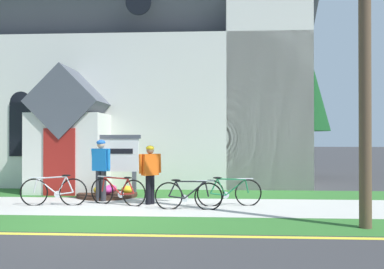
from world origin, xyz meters
name	(u,v)px	position (x,y,z in m)	size (l,w,h in m)	color
ground	(131,195)	(0.00, 4.00, 0.00)	(140.00, 140.00, 0.00)	#333335
sidewalk_slab	(114,206)	(-0.04, 1.95, 0.01)	(32.00, 2.73, 0.01)	#B7B5AD
grass_verge	(88,223)	(-0.04, -0.21, 0.00)	(32.00, 1.59, 0.01)	#2D6628
church_lawn	(132,193)	(-0.04, 4.32, 0.00)	(24.00, 2.02, 0.01)	#2D6628
curb_paint_stripe	(72,234)	(-0.04, -1.16, 0.00)	(28.00, 0.16, 0.01)	yellow
church_building	(165,69)	(0.37, 9.59, 4.95)	(12.57, 11.03, 13.76)	silver
church_sign	(111,155)	(-0.67, 4.00, 1.24)	(1.93, 0.19, 1.89)	#474C56
flower_bed	(107,193)	(-0.67, 3.64, 0.10)	(1.83, 1.83, 0.34)	#382319
bicycle_silver	(54,191)	(-1.64, 1.92, 0.38)	(1.77, 0.19, 0.85)	black
bicycle_black	(118,191)	(0.04, 2.09, 0.37)	(1.63, 0.61, 0.79)	black
bicycle_blue	(229,192)	(3.00, 2.10, 0.37)	(1.72, 0.29, 0.79)	black
bicycle_red	(188,195)	(1.96, 1.50, 0.37)	(1.70, 0.09, 0.78)	black
cyclist_in_yellow_jersey	(101,165)	(-0.61, 2.74, 1.03)	(0.61, 0.44, 1.74)	#2D2D33
cyclist_in_white_jersey	(150,170)	(0.88, 2.25, 0.92)	(0.56, 0.45, 1.59)	black
roadside_conifer	(297,70)	(6.41, 10.06, 4.92)	(2.92, 2.92, 7.75)	#4C3823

